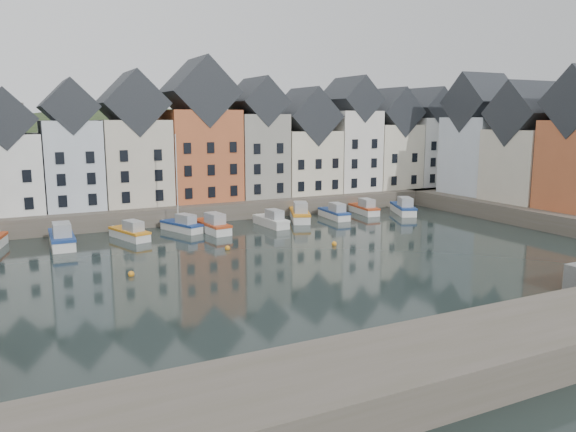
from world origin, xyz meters
TOP-DOWN VIEW (x-y plane):
  - ground at (0.00, 0.00)m, footprint 260.00×260.00m
  - far_quay at (0.00, 30.00)m, footprint 90.00×16.00m
  - right_quay at (37.00, 3.00)m, footprint 14.00×54.00m
  - near_wall at (-10.00, -22.00)m, footprint 50.00×6.00m
  - hillside at (0.02, 56.00)m, footprint 153.60×70.40m
  - far_terrace at (3.21, 28.00)m, footprint 72.37×8.16m
  - right_terrace at (36.00, 8.07)m, footprint 8.30×24.25m
  - mooring_buoys at (-4.00, 5.33)m, footprint 20.50×5.50m
  - boat_b at (-17.85, 16.58)m, footprint 2.34×7.00m
  - boat_c at (-11.25, 16.90)m, footprint 3.42×6.03m
  - boat_d at (-5.31, 18.46)m, footprint 3.65×5.91m
  - boat_e at (-2.56, 16.52)m, footprint 2.73×6.51m
  - boat_f at (4.68, 16.62)m, footprint 2.21×5.90m
  - boat_g at (9.37, 18.49)m, footprint 4.55×6.99m
  - boat_h at (13.86, 17.77)m, footprint 2.25×5.88m
  - boat_i at (19.18, 19.07)m, footprint 2.48×6.00m
  - boat_j at (23.71, 16.69)m, footprint 4.42×6.70m

SIDE VIEW (x-z plane):
  - hillside at x=0.02m, z-range -49.96..14.04m
  - ground at x=0.00m, z-range 0.00..0.00m
  - mooring_buoys at x=-4.00m, z-range -0.10..0.40m
  - boat_h at x=13.86m, z-range -0.45..1.76m
  - boat_c at x=-11.25m, z-range -0.45..1.76m
  - boat_f at x=4.68m, z-range -0.45..1.77m
  - boat_i at x=19.18m, z-range -0.45..1.79m
  - boat_d at x=-5.31m, z-range -4.70..6.10m
  - boat_e at x=-2.56m, z-range -0.49..1.93m
  - boat_j at x=23.71m, z-range -0.50..1.97m
  - boat_g at x=9.37m, z-range -0.52..2.06m
  - boat_b at x=-17.85m, z-range -0.54..2.13m
  - far_quay at x=0.00m, z-range 0.00..2.00m
  - right_quay at x=37.00m, z-range 0.00..2.00m
  - near_wall at x=-10.00m, z-range 0.00..2.00m
  - far_terrace at x=3.21m, z-range -0.01..17.76m
  - right_terrace at x=36.00m, z-range 0.73..17.10m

